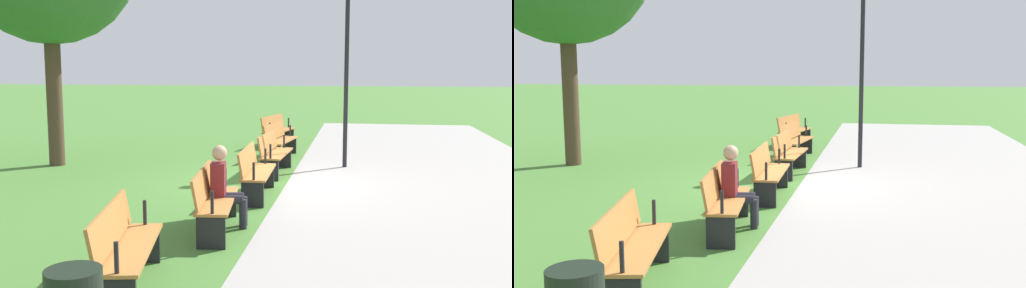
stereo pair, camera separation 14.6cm
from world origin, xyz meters
The scene contains 10 objects.
ground_plane centered at (0.00, 0.00, 0.00)m, with size 120.00×120.00×0.00m, color #477A33.
path_paving centered at (0.00, 3.20, 0.00)m, with size 25.65×5.75×0.01m, color #A39E99.
bench_0 centered at (-5.66, -0.66, 0.47)m, with size 1.81×0.83×0.89m.
bench_1 centered at (-3.41, -0.28, 0.47)m, with size 1.79×0.69×0.89m.
bench_2 centered at (-1.14, -0.09, 0.47)m, with size 1.76×0.55×0.89m.
bench_3 centered at (1.14, -0.09, 0.47)m, with size 1.76×0.55×0.89m.
bench_4 centered at (3.41, -0.28, 0.47)m, with size 1.79×0.69×0.89m.
bench_5 centered at (5.66, -0.66, 0.47)m, with size 1.81×0.83×0.89m.
person_seated centered at (3.16, -0.17, 0.64)m, with size 0.37×0.55×1.20m.
lamp_post centered at (-2.27, 1.41, 2.87)m, with size 0.32×0.32×4.14m.
Camera 1 is at (11.14, 1.71, 2.31)m, focal length 40.55 mm.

